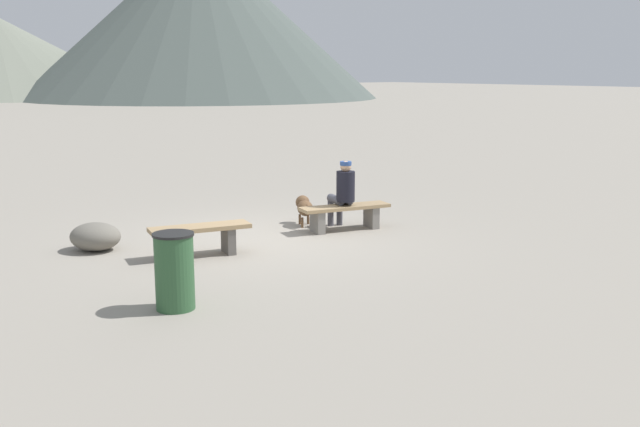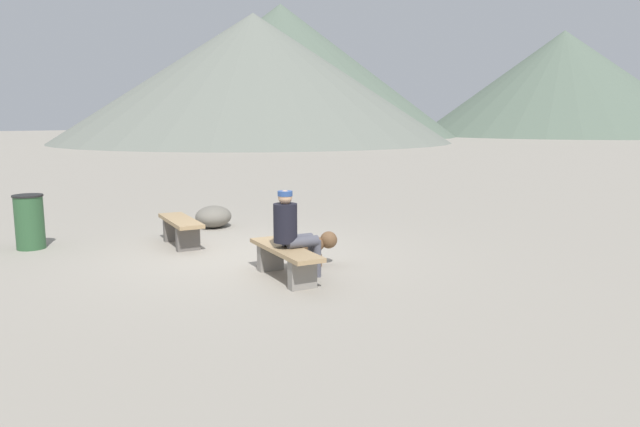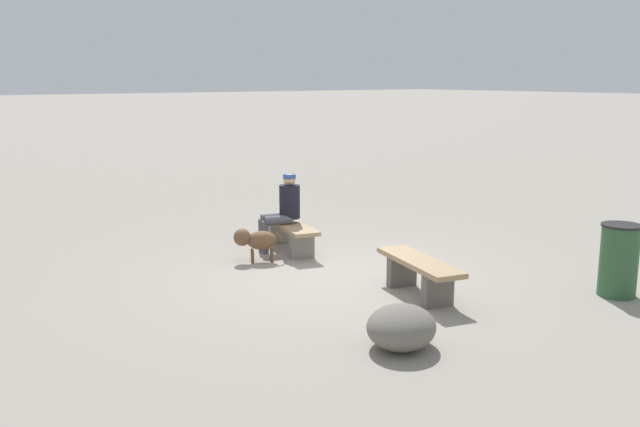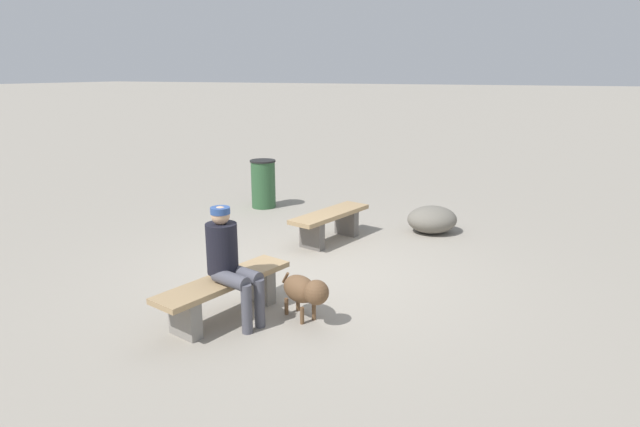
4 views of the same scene
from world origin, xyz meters
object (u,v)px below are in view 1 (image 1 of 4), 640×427
bench_right (345,213)px  seated_person (343,190)px  bench_left (200,235)px  dog (304,207)px  trash_bin (174,271)px  boulder (95,237)px

bench_right → seated_person: seated_person is taller
bench_left → seated_person: size_ratio=1.28×
seated_person → dog: seated_person is taller
bench_left → bench_right: bearing=14.3°
bench_left → trash_bin: 2.50m
bench_left → bench_right: 2.90m
dog → trash_bin: bearing=152.8°
dog → boulder: size_ratio=0.84×
bench_left → boulder: bench_left is taller
trash_bin → boulder: size_ratio=1.14×
bench_left → boulder: bearing=143.8°
boulder → bench_right: bearing=-18.4°
bench_right → dog: (-0.28, 0.81, 0.03)m
bench_right → dog: 0.86m
dog → trash_bin: size_ratio=0.74×
bench_right → boulder: bench_right is taller
seated_person → boulder: seated_person is taller
bench_left → bench_right: size_ratio=0.94×
seated_person → trash_bin: seated_person is taller
seated_person → boulder: size_ratio=1.52×
bench_left → seated_person: bearing=16.1°
seated_person → dog: size_ratio=1.81×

